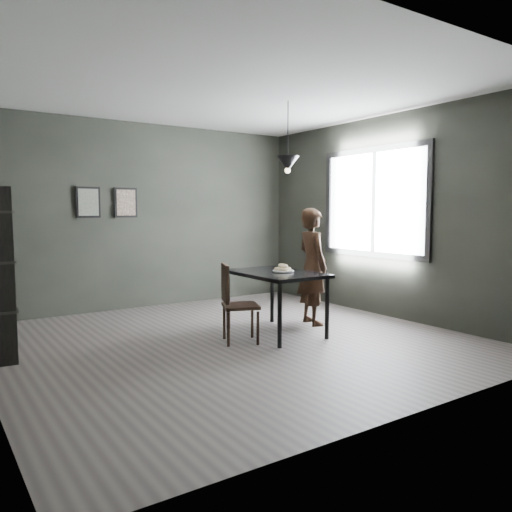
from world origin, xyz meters
TOP-DOWN VIEW (x-y plane):
  - ground at (0.00, 0.00)m, footprint 5.00×5.00m
  - back_wall at (0.00, 2.50)m, footprint 5.00×0.10m
  - ceiling at (0.00, 0.00)m, footprint 5.00×5.00m
  - window_assembly at (2.47, 0.20)m, footprint 0.04×1.96m
  - cafe_table at (0.60, 0.00)m, footprint 0.80×1.20m
  - white_plate at (0.67, -0.06)m, footprint 0.23×0.23m
  - donut_pile at (0.67, -0.06)m, footprint 0.20×0.21m
  - woman at (1.31, 0.16)m, footprint 0.47×0.62m
  - wood_chair at (-0.03, -0.06)m, footprint 0.50×0.50m
  - pendant_lamp at (0.85, 0.10)m, footprint 0.28×0.28m
  - framed_print_left at (-0.90, 2.47)m, footprint 0.34×0.04m
  - framed_print_right at (-0.35, 2.47)m, footprint 0.34×0.04m

SIDE VIEW (x-z plane):
  - ground at x=0.00m, z-range 0.00..0.00m
  - wood_chair at x=-0.03m, z-range 0.06..0.95m
  - cafe_table at x=0.60m, z-range 0.30..1.05m
  - white_plate at x=0.67m, z-range 0.75..0.76m
  - woman at x=1.31m, z-range 0.00..1.51m
  - donut_pile at x=0.67m, z-range 0.75..0.84m
  - back_wall at x=0.00m, z-range 0.00..2.80m
  - window_assembly at x=2.47m, z-range 0.82..2.38m
  - framed_print_left at x=-0.90m, z-range 1.38..1.82m
  - framed_print_right at x=-0.35m, z-range 1.38..1.82m
  - pendant_lamp at x=0.85m, z-range 1.62..2.48m
  - ceiling at x=0.00m, z-range 2.79..2.81m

